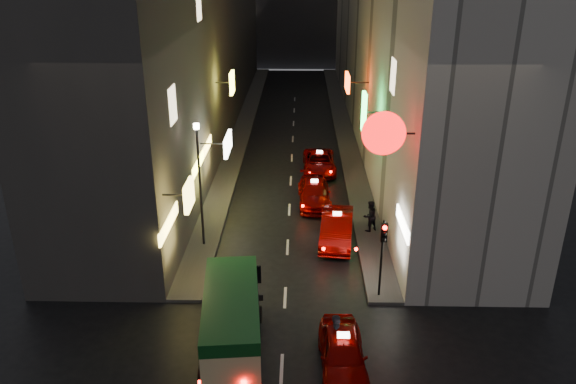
# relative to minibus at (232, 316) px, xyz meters

# --- Properties ---
(building_left) EXTENTS (7.64, 52.20, 18.00)m
(building_left) POSITION_rel_minibus_xyz_m (-6.16, 28.97, 7.49)
(building_left) COLOR #33302E
(building_left) RESTS_ON ground
(building_right) EXTENTS (8.05, 52.00, 18.00)m
(building_right) POSITION_rel_minibus_xyz_m (9.83, 28.97, 7.49)
(building_right) COLOR #AAA59C
(building_right) RESTS_ON ground
(sidewalk_left) EXTENTS (1.50, 52.00, 0.15)m
(sidewalk_left) POSITION_rel_minibus_xyz_m (-2.41, 28.98, -1.44)
(sidewalk_left) COLOR #413E3C
(sidewalk_left) RESTS_ON ground
(sidewalk_right) EXTENTS (1.50, 52.00, 0.15)m
(sidewalk_right) POSITION_rel_minibus_xyz_m (6.09, 28.98, -1.44)
(sidewalk_right) COLOR #413E3C
(sidewalk_right) RESTS_ON ground
(minibus) EXTENTS (2.50, 5.74, 2.39)m
(minibus) POSITION_rel_minibus_xyz_m (0.00, 0.00, 0.00)
(minibus) COLOR #CFBD81
(minibus) RESTS_ON ground
(taxi_near) EXTENTS (2.17, 5.04, 1.76)m
(taxi_near) POSITION_rel_minibus_xyz_m (3.97, -0.96, -0.72)
(taxi_near) COLOR #6F0200
(taxi_near) RESTS_ON ground
(taxi_second) EXTENTS (2.76, 5.59, 1.89)m
(taxi_second) POSITION_rel_minibus_xyz_m (4.31, 8.68, -0.65)
(taxi_second) COLOR #6F0200
(taxi_second) RESTS_ON ground
(taxi_third) EXTENTS (2.13, 4.88, 1.70)m
(taxi_third) POSITION_rel_minibus_xyz_m (3.28, 13.48, -0.74)
(taxi_third) COLOR #6F0200
(taxi_third) RESTS_ON ground
(taxi_far) EXTENTS (1.98, 4.77, 1.68)m
(taxi_far) POSITION_rel_minibus_xyz_m (3.73, 18.79, -0.75)
(taxi_far) COLOR #6F0200
(taxi_far) RESTS_ON ground
(pedestrian_crossing) EXTENTS (0.52, 0.70, 1.94)m
(pedestrian_crossing) POSITION_rel_minibus_xyz_m (3.80, -0.20, -0.54)
(pedestrian_crossing) COLOR black
(pedestrian_crossing) RESTS_ON ground
(pedestrian_sidewalk) EXTENTS (0.84, 0.76, 1.90)m
(pedestrian_sidewalk) POSITION_rel_minibus_xyz_m (6.08, 9.64, -0.41)
(pedestrian_sidewalk) COLOR black
(pedestrian_sidewalk) RESTS_ON sidewalk_right
(traffic_light) EXTENTS (0.26, 0.43, 3.50)m
(traffic_light) POSITION_rel_minibus_xyz_m (5.84, 3.45, 1.18)
(traffic_light) COLOR black
(traffic_light) RESTS_ON sidewalk_right
(lamp_post) EXTENTS (0.28, 0.28, 6.22)m
(lamp_post) POSITION_rel_minibus_xyz_m (-2.36, 7.98, 2.21)
(lamp_post) COLOR black
(lamp_post) RESTS_ON sidewalk_left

